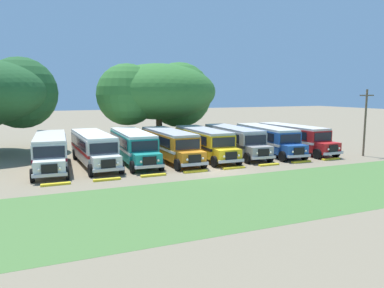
{
  "coord_description": "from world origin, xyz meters",
  "views": [
    {
      "loc": [
        -13.85,
        -27.05,
        6.45
      ],
      "look_at": [
        0.0,
        4.92,
        1.6
      ],
      "focal_mm": 35.14,
      "sensor_mm": 36.0,
      "label": 1
    }
  ],
  "objects_px": {
    "parked_bus_slot_3": "(170,144)",
    "parked_bus_slot_5": "(234,139)",
    "parked_bus_slot_0": "(51,150)",
    "utility_pole": "(365,121)",
    "parked_bus_slot_7": "(293,137)",
    "parked_bus_slot_6": "(267,138)",
    "parked_bus_slot_4": "(204,142)",
    "parked_bus_slot_2": "(133,145)",
    "parked_bus_slot_1": "(94,147)",
    "broad_shade_tree": "(158,93)"
  },
  "relations": [
    {
      "from": "parked_bus_slot_3",
      "to": "parked_bus_slot_5",
      "type": "xyz_separation_m",
      "value": [
        7.26,
        0.41,
        0.0
      ]
    },
    {
      "from": "parked_bus_slot_0",
      "to": "parked_bus_slot_5",
      "type": "xyz_separation_m",
      "value": [
        17.82,
        0.02,
        0.0
      ]
    },
    {
      "from": "parked_bus_slot_0",
      "to": "parked_bus_slot_3",
      "type": "height_order",
      "value": "same"
    },
    {
      "from": "utility_pole",
      "to": "parked_bus_slot_7",
      "type": "bearing_deg",
      "value": 129.69
    },
    {
      "from": "parked_bus_slot_6",
      "to": "utility_pole",
      "type": "relative_size",
      "value": 1.63
    },
    {
      "from": "parked_bus_slot_4",
      "to": "parked_bus_slot_3",
      "type": "bearing_deg",
      "value": -87.25
    },
    {
      "from": "parked_bus_slot_2",
      "to": "parked_bus_slot_5",
      "type": "height_order",
      "value": "same"
    },
    {
      "from": "parked_bus_slot_1",
      "to": "parked_bus_slot_6",
      "type": "relative_size",
      "value": 0.99
    },
    {
      "from": "parked_bus_slot_1",
      "to": "broad_shade_tree",
      "type": "distance_m",
      "value": 14.65
    },
    {
      "from": "parked_bus_slot_2",
      "to": "parked_bus_slot_5",
      "type": "xyz_separation_m",
      "value": [
        10.64,
        -0.15,
        0.0
      ]
    },
    {
      "from": "parked_bus_slot_2",
      "to": "parked_bus_slot_4",
      "type": "distance_m",
      "value": 7.05
    },
    {
      "from": "parked_bus_slot_4",
      "to": "parked_bus_slot_7",
      "type": "height_order",
      "value": "same"
    },
    {
      "from": "parked_bus_slot_0",
      "to": "parked_bus_slot_7",
      "type": "bearing_deg",
      "value": 92.53
    },
    {
      "from": "parked_bus_slot_2",
      "to": "utility_pole",
      "type": "xyz_separation_m",
      "value": [
        22.17,
        -6.18,
        2.01
      ]
    },
    {
      "from": "parked_bus_slot_6",
      "to": "broad_shade_tree",
      "type": "distance_m",
      "value": 14.58
    },
    {
      "from": "parked_bus_slot_5",
      "to": "utility_pole",
      "type": "height_order",
      "value": "utility_pole"
    },
    {
      "from": "parked_bus_slot_0",
      "to": "parked_bus_slot_7",
      "type": "xyz_separation_m",
      "value": [
        24.87,
        -0.61,
        0.0
      ]
    },
    {
      "from": "parked_bus_slot_2",
      "to": "parked_bus_slot_4",
      "type": "bearing_deg",
      "value": 87.99
    },
    {
      "from": "parked_bus_slot_7",
      "to": "parked_bus_slot_2",
      "type": "bearing_deg",
      "value": -94.54
    },
    {
      "from": "parked_bus_slot_0",
      "to": "parked_bus_slot_4",
      "type": "distance_m",
      "value": 14.21
    },
    {
      "from": "parked_bus_slot_6",
      "to": "parked_bus_slot_7",
      "type": "xyz_separation_m",
      "value": [
        3.41,
        -0.03,
        0.0
      ]
    },
    {
      "from": "parked_bus_slot_1",
      "to": "broad_shade_tree",
      "type": "bearing_deg",
      "value": 135.16
    },
    {
      "from": "parked_bus_slot_3",
      "to": "parked_bus_slot_6",
      "type": "xyz_separation_m",
      "value": [
        10.89,
        -0.19,
        0.0
      ]
    },
    {
      "from": "parked_bus_slot_5",
      "to": "utility_pole",
      "type": "xyz_separation_m",
      "value": [
        11.53,
        -6.03,
        2.01
      ]
    },
    {
      "from": "parked_bus_slot_5",
      "to": "parked_bus_slot_7",
      "type": "height_order",
      "value": "same"
    },
    {
      "from": "parked_bus_slot_0",
      "to": "utility_pole",
      "type": "height_order",
      "value": "utility_pole"
    },
    {
      "from": "parked_bus_slot_6",
      "to": "utility_pole",
      "type": "height_order",
      "value": "utility_pole"
    },
    {
      "from": "parked_bus_slot_6",
      "to": "utility_pole",
      "type": "distance_m",
      "value": 9.79
    },
    {
      "from": "parked_bus_slot_1",
      "to": "parked_bus_slot_7",
      "type": "distance_m",
      "value": 21.28
    },
    {
      "from": "parked_bus_slot_5",
      "to": "parked_bus_slot_6",
      "type": "xyz_separation_m",
      "value": [
        3.64,
        -0.6,
        0.0
      ]
    },
    {
      "from": "parked_bus_slot_1",
      "to": "parked_bus_slot_4",
      "type": "distance_m",
      "value": 10.61
    },
    {
      "from": "parked_bus_slot_2",
      "to": "parked_bus_slot_4",
      "type": "relative_size",
      "value": 1.0
    },
    {
      "from": "parked_bus_slot_2",
      "to": "broad_shade_tree",
      "type": "relative_size",
      "value": 0.73
    },
    {
      "from": "broad_shade_tree",
      "to": "utility_pole",
      "type": "relative_size",
      "value": 2.22
    },
    {
      "from": "utility_pole",
      "to": "parked_bus_slot_0",
      "type": "bearing_deg",
      "value": 168.43
    },
    {
      "from": "parked_bus_slot_4",
      "to": "broad_shade_tree",
      "type": "bearing_deg",
      "value": -172.53
    },
    {
      "from": "utility_pole",
      "to": "parked_bus_slot_3",
      "type": "bearing_deg",
      "value": 163.33
    },
    {
      "from": "parked_bus_slot_3",
      "to": "utility_pole",
      "type": "relative_size",
      "value": 1.62
    },
    {
      "from": "parked_bus_slot_0",
      "to": "parked_bus_slot_1",
      "type": "height_order",
      "value": "same"
    },
    {
      "from": "parked_bus_slot_6",
      "to": "utility_pole",
      "type": "xyz_separation_m",
      "value": [
        7.9,
        -5.43,
        2.01
      ]
    },
    {
      "from": "parked_bus_slot_3",
      "to": "parked_bus_slot_5",
      "type": "bearing_deg",
      "value": 92.3
    },
    {
      "from": "parked_bus_slot_4",
      "to": "utility_pole",
      "type": "height_order",
      "value": "utility_pole"
    },
    {
      "from": "parked_bus_slot_6",
      "to": "parked_bus_slot_0",
      "type": "bearing_deg",
      "value": -87.09
    },
    {
      "from": "parked_bus_slot_0",
      "to": "parked_bus_slot_1",
      "type": "distance_m",
      "value": 3.62
    },
    {
      "from": "parked_bus_slot_1",
      "to": "parked_bus_slot_5",
      "type": "bearing_deg",
      "value": 87.31
    },
    {
      "from": "parked_bus_slot_4",
      "to": "parked_bus_slot_7",
      "type": "relative_size",
      "value": 1.0
    },
    {
      "from": "parked_bus_slot_2",
      "to": "parked_bus_slot_3",
      "type": "distance_m",
      "value": 3.43
    },
    {
      "from": "parked_bus_slot_6",
      "to": "broad_shade_tree",
      "type": "bearing_deg",
      "value": -138.11
    },
    {
      "from": "parked_bus_slot_4",
      "to": "parked_bus_slot_7",
      "type": "distance_m",
      "value": 10.66
    },
    {
      "from": "parked_bus_slot_3",
      "to": "utility_pole",
      "type": "xyz_separation_m",
      "value": [
        18.79,
        -5.63,
        2.01
      ]
    }
  ]
}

